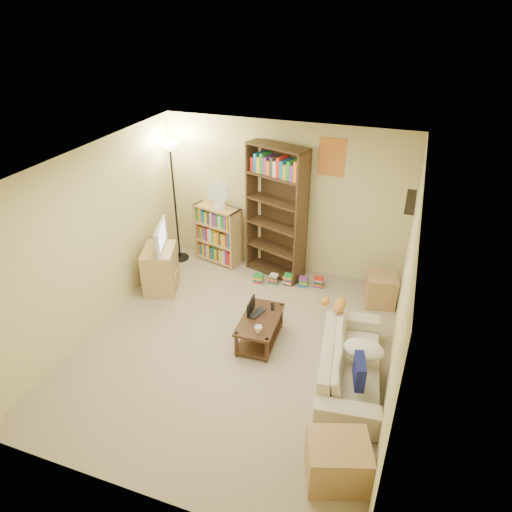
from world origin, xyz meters
name	(u,v)px	position (x,y,z in m)	size (l,w,h in m)	color
room	(232,239)	(0.00, 0.01, 1.62)	(4.50, 4.54, 2.52)	tan
sofa	(350,362)	(1.55, -0.10, 0.26)	(0.92, 1.88, 0.53)	beige
navy_pillow	(359,371)	(1.68, -0.48, 0.51)	(0.35, 0.10, 0.31)	navy
cream_blanket	(363,350)	(1.67, -0.04, 0.45)	(0.49, 0.35, 0.21)	silver
tabby_cat	(337,304)	(1.23, 0.56, 0.60)	(0.42, 0.19, 0.14)	orange
coffee_table	(260,327)	(0.29, 0.21, 0.24)	(0.51, 0.88, 0.38)	#432519
laptop	(260,314)	(0.26, 0.29, 0.39)	(0.25, 0.32, 0.02)	black
laptop_screen	(251,306)	(0.14, 0.29, 0.50)	(0.01, 0.29, 0.19)	white
mug	(258,329)	(0.36, -0.07, 0.43)	(0.11, 0.11, 0.09)	white
tv_remote	(272,307)	(0.37, 0.50, 0.39)	(0.05, 0.15, 0.02)	black
tv_stand	(160,269)	(-1.62, 0.93, 0.35)	(0.47, 0.66, 0.71)	tan
television	(157,237)	(-1.62, 0.93, 0.92)	(0.33, 0.71, 0.42)	black
tall_bookshelf	(276,210)	(-0.05, 1.98, 1.16)	(1.04, 0.64, 2.20)	#3D2817
short_bookshelf	(218,234)	(-1.11, 2.05, 0.52)	(0.86, 0.52, 1.03)	tan
desk_fan	(218,195)	(-1.05, 2.00, 1.27)	(0.37, 0.21, 0.46)	white
floor_lamp	(172,169)	(-1.80, 1.88, 1.68)	(0.36, 0.36, 2.10)	black
side_table	(380,290)	(1.72, 1.65, 0.25)	(0.43, 0.43, 0.49)	tan
end_cabinet	(338,461)	(1.65, -1.47, 0.24)	(0.58, 0.48, 0.48)	#B07D55
book_stacks	(290,280)	(0.29, 1.71, 0.08)	(1.13, 0.32, 0.19)	red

